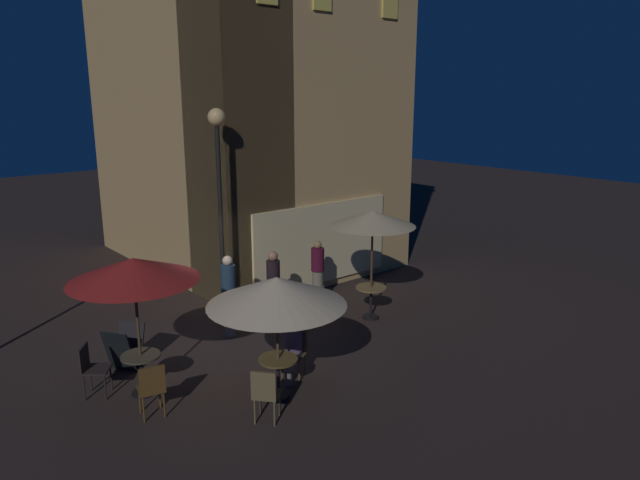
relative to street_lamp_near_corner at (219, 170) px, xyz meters
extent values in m
plane|color=#302521|center=(-0.72, -0.94, -3.49)|extent=(60.00, 60.00, 0.00)
cube|color=tan|center=(3.57, 1.44, 1.27)|extent=(6.24, 1.94, 9.51)
cube|color=tan|center=(1.42, 4.55, 1.27)|extent=(1.94, 8.17, 9.51)
cube|color=beige|center=(3.26, 0.43, -2.24)|extent=(4.37, 0.08, 2.10)
cylinder|color=black|center=(0.00, 0.00, -1.25)|extent=(0.10, 0.10, 4.47)
sphere|color=#FDC97D|center=(0.00, 0.00, 1.10)|extent=(0.37, 0.37, 0.37)
cube|color=black|center=(-2.46, -0.64, -3.05)|extent=(0.53, 0.61, 0.84)
cube|color=black|center=(-2.76, -0.84, -3.05)|extent=(0.53, 0.61, 0.84)
cylinder|color=black|center=(-1.04, -3.48, -3.47)|extent=(0.40, 0.40, 0.03)
cylinder|color=black|center=(-1.04, -3.48, -3.13)|extent=(0.06, 0.06, 0.71)
cylinder|color=brown|center=(-1.04, -3.48, -2.77)|extent=(0.67, 0.67, 0.03)
cylinder|color=black|center=(2.75, -1.89, -3.47)|extent=(0.40, 0.40, 0.03)
cylinder|color=black|center=(2.75, -1.89, -3.12)|extent=(0.06, 0.06, 0.73)
cylinder|color=olive|center=(2.75, -1.89, -2.74)|extent=(0.71, 0.71, 0.03)
cylinder|color=black|center=(-2.75, -1.86, -3.47)|extent=(0.40, 0.40, 0.03)
cylinder|color=black|center=(-2.75, -1.86, -3.13)|extent=(0.06, 0.06, 0.70)
cylinder|color=#463F2D|center=(-2.75, -1.86, -2.77)|extent=(0.67, 0.67, 0.03)
cylinder|color=black|center=(-1.04, -3.48, -3.46)|extent=(0.36, 0.36, 0.06)
cylinder|color=brown|center=(-1.04, -3.48, -2.43)|extent=(0.05, 0.05, 2.12)
cone|color=beige|center=(-1.04, -3.48, -1.55)|extent=(2.32, 2.32, 0.48)
cylinder|color=black|center=(2.75, -1.89, -3.46)|extent=(0.36, 0.36, 0.06)
cylinder|color=#4A301D|center=(2.75, -1.89, -2.24)|extent=(0.05, 0.05, 2.49)
cone|color=tan|center=(2.75, -1.89, -1.12)|extent=(1.93, 1.93, 0.35)
cylinder|color=black|center=(-2.75, -1.86, -3.46)|extent=(0.36, 0.36, 0.06)
cylinder|color=#453422|center=(-2.75, -1.86, -2.28)|extent=(0.05, 0.05, 2.40)
cone|color=#A4201C|center=(-2.75, -1.86, -1.23)|extent=(2.16, 2.16, 0.39)
cylinder|color=brown|center=(-0.44, -3.28, -3.27)|extent=(0.03, 0.03, 0.42)
cylinder|color=brown|center=(-0.61, -3.01, -3.27)|extent=(0.03, 0.03, 0.42)
cylinder|color=brown|center=(-0.16, -3.10, -3.27)|extent=(0.03, 0.03, 0.42)
cylinder|color=brown|center=(-0.34, -2.83, -3.27)|extent=(0.03, 0.03, 0.42)
cube|color=brown|center=(-0.39, -3.06, -3.05)|extent=(0.56, 0.56, 0.04)
cube|color=brown|center=(-0.24, -2.96, -2.81)|extent=(0.26, 0.36, 0.44)
cylinder|color=brown|center=(-1.56, -3.70, -3.27)|extent=(0.03, 0.03, 0.43)
cylinder|color=brown|center=(-1.36, -3.95, -3.27)|extent=(0.03, 0.03, 0.43)
cylinder|color=brown|center=(-1.80, -3.90, -3.27)|extent=(0.03, 0.03, 0.43)
cylinder|color=brown|center=(-1.60, -4.15, -3.27)|extent=(0.03, 0.03, 0.43)
cube|color=brown|center=(-1.58, -3.92, -3.03)|extent=(0.56, 0.56, 0.04)
cube|color=brown|center=(-1.72, -4.04, -2.79)|extent=(0.28, 0.33, 0.45)
cylinder|color=black|center=(-3.12, -1.37, -3.25)|extent=(0.03, 0.03, 0.47)
cylinder|color=black|center=(-3.33, -1.65, -3.25)|extent=(0.03, 0.03, 0.47)
cylinder|color=black|center=(-3.40, -1.16, -3.25)|extent=(0.03, 0.03, 0.47)
cylinder|color=black|center=(-3.60, -1.44, -3.25)|extent=(0.03, 0.03, 0.47)
cube|color=black|center=(-3.36, -1.40, -3.00)|extent=(0.60, 0.60, 0.03)
cube|color=black|center=(-3.52, -1.29, -2.78)|extent=(0.29, 0.37, 0.41)
cylinder|color=#553918|center=(-3.05, -2.42, -3.26)|extent=(0.03, 0.03, 0.45)
cylinder|color=#553918|center=(-2.73, -2.49, -3.26)|extent=(0.03, 0.03, 0.45)
cylinder|color=#553918|center=(-3.12, -2.73, -3.26)|extent=(0.03, 0.03, 0.45)
cylinder|color=#553918|center=(-2.80, -2.80, -3.26)|extent=(0.03, 0.03, 0.45)
cube|color=#553918|center=(-2.93, -2.61, -3.02)|extent=(0.48, 0.48, 0.04)
cube|color=#553918|center=(-2.97, -2.79, -2.78)|extent=(0.40, 0.13, 0.44)
cube|color=slate|center=(-0.51, -3.13, -3.00)|extent=(0.47, 0.46, 0.14)
cylinder|color=slate|center=(-0.64, -3.22, -3.24)|extent=(0.14, 0.14, 0.49)
cylinder|color=#544163|center=(-0.39, -3.06, -2.73)|extent=(0.31, 0.31, 0.53)
sphere|color=brown|center=(-0.39, -3.06, -2.38)|extent=(0.21, 0.21, 0.21)
cylinder|color=#756E5A|center=(2.43, -0.36, -3.06)|extent=(0.28, 0.28, 0.85)
cylinder|color=#470F24|center=(2.43, -0.36, -2.35)|extent=(0.32, 0.32, 0.57)
sphere|color=olive|center=(2.43, -0.36, -1.98)|extent=(0.19, 0.19, 0.19)
cylinder|color=slate|center=(-0.27, -0.65, -2.99)|extent=(0.27, 0.27, 0.99)
cylinder|color=#203347|center=(-0.27, -0.65, -2.20)|extent=(0.32, 0.32, 0.59)
sphere|color=beige|center=(-0.27, -0.65, -1.81)|extent=(0.21, 0.21, 0.21)
cylinder|color=#26483D|center=(0.88, -0.68, -3.04)|extent=(0.26, 0.26, 0.89)
cylinder|color=black|center=(0.88, -0.68, -2.30)|extent=(0.30, 0.30, 0.58)
sphere|color=#93664A|center=(0.88, -0.68, -1.91)|extent=(0.23, 0.23, 0.23)
camera|label=1|loc=(-6.30, -10.85, 1.59)|focal=32.78mm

